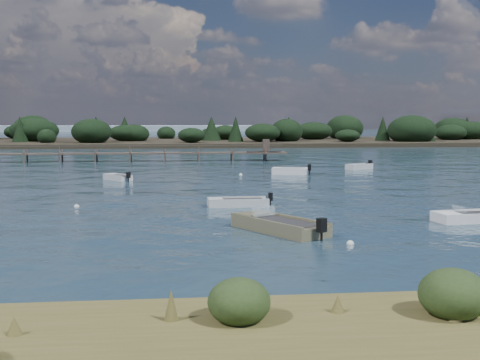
{
  "coord_description": "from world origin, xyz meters",
  "views": [
    {
      "loc": [
        -7.15,
        -28.34,
        5.36
      ],
      "look_at": [
        -2.83,
        14.0,
        1.0
      ],
      "focal_mm": 45.0,
      "sensor_mm": 36.0,
      "label": 1
    }
  ],
  "objects": [
    {
      "name": "buoy_c",
      "position": [
        -13.39,
        8.78,
        0.0
      ],
      "size": [
        0.32,
        0.32,
        0.32
      ],
      "primitive_type": "sphere",
      "color": "silver",
      "rests_on": "ground"
    },
    {
      "name": "buoy_a",
      "position": [
        0.14,
        -3.58,
        0.0
      ],
      "size": [
        0.32,
        0.32,
        0.32
      ],
      "primitive_type": "sphere",
      "color": "silver",
      "rests_on": "ground"
    },
    {
      "name": "tender_far_white",
      "position": [
        3.48,
        28.59,
        0.18
      ],
      "size": [
        3.81,
        2.26,
        1.28
      ],
      "color": "silver",
      "rests_on": "ground"
    },
    {
      "name": "tender_far_grey_b",
      "position": [
        11.89,
        33.57,
        0.17
      ],
      "size": [
        3.32,
        2.58,
        1.17
      ],
      "color": "#B2B7BA",
      "rests_on": "ground"
    },
    {
      "name": "tender_far_grey",
      "position": [
        -12.47,
        24.57,
        0.15
      ],
      "size": [
        2.73,
        2.99,
        1.04
      ],
      "color": "#B2B7BA",
      "rests_on": "ground"
    },
    {
      "name": "dinghy_near_olive",
      "position": [
        -2.43,
        -0.41,
        0.18
      ],
      "size": [
        4.32,
        5.38,
        1.35
      ],
      "color": "#716B4B",
      "rests_on": "ground"
    },
    {
      "name": "far_headland",
      "position": [
        25.0,
        100.0,
        1.96
      ],
      "size": [
        190.0,
        40.0,
        5.8
      ],
      "color": "black",
      "rests_on": "ground"
    },
    {
      "name": "shore_lip",
      "position": [
        0.0,
        -12.2,
        0.0
      ],
      "size": [
        160.0,
        0.6,
        0.3
      ],
      "primitive_type": "cube",
      "color": "black",
      "rests_on": "ground"
    },
    {
      "name": "dinghy_mid_grey",
      "position": [
        -3.57,
        8.06,
        0.14
      ],
      "size": [
        4.03,
        1.56,
        1.01
      ],
      "color": "#B2B7BA",
      "rests_on": "ground"
    },
    {
      "name": "ground",
      "position": [
        0.0,
        60.0,
        0.0
      ],
      "size": [
        400.0,
        400.0,
        0.0
      ],
      "primitive_type": "plane",
      "color": "#172937",
      "rests_on": "ground"
    },
    {
      "name": "buoy_e",
      "position": [
        -1.28,
        28.5,
        0.0
      ],
      "size": [
        0.32,
        0.32,
        0.32
      ],
      "primitive_type": "sphere",
      "color": "silver",
      "rests_on": "ground"
    },
    {
      "name": "dinghy_mid_white_a",
      "position": [
        8.25,
        1.37,
        0.14
      ],
      "size": [
        4.7,
        2.16,
        1.08
      ],
      "color": "silver",
      "rests_on": "ground"
    },
    {
      "name": "buoy_b",
      "position": [
        9.83,
        4.38,
        0.0
      ],
      "size": [
        0.32,
        0.32,
        0.32
      ],
      "primitive_type": "sphere",
      "color": "silver",
      "rests_on": "ground"
    },
    {
      "name": "jetty",
      "position": [
        -21.74,
        47.99,
        0.98
      ],
      "size": [
        64.5,
        3.2,
        3.4
      ],
      "color": "#493D35",
      "rests_on": "ground"
    }
  ]
}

